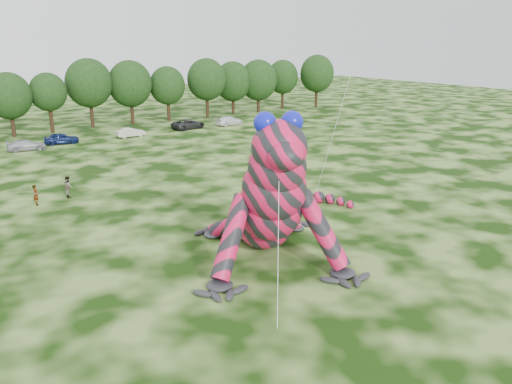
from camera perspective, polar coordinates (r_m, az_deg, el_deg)
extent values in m
plane|color=#16330A|center=(28.60, 3.77, -10.56)|extent=(240.00, 240.00, 0.00)
cylinder|color=silver|center=(42.83, 10.48, 12.06)|extent=(0.02, 0.02, 19.96)
cylinder|color=#382314|center=(44.42, 6.80, -0.22)|extent=(0.08, 0.08, 0.24)
imported|color=#A0A4AA|center=(68.15, -24.76, 4.88)|extent=(4.73, 2.37, 1.32)
imported|color=#0F1C4C|center=(70.59, -21.35, 5.73)|extent=(4.61, 2.50, 1.49)
imported|color=beige|center=(72.77, -14.11, 6.63)|extent=(4.03, 1.43, 1.32)
imported|color=#28292B|center=(77.79, -7.73, 7.71)|extent=(5.73, 3.43, 1.49)
imported|color=white|center=(80.67, -3.06, 8.13)|extent=(4.93, 2.40, 1.38)
imported|color=gray|center=(59.80, 0.10, 5.16)|extent=(1.09, 0.64, 1.74)
imported|color=gray|center=(45.11, -23.84, -0.32)|extent=(0.57, 0.73, 1.76)
imported|color=gray|center=(46.34, -20.64, 0.56)|extent=(0.86, 1.02, 1.88)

